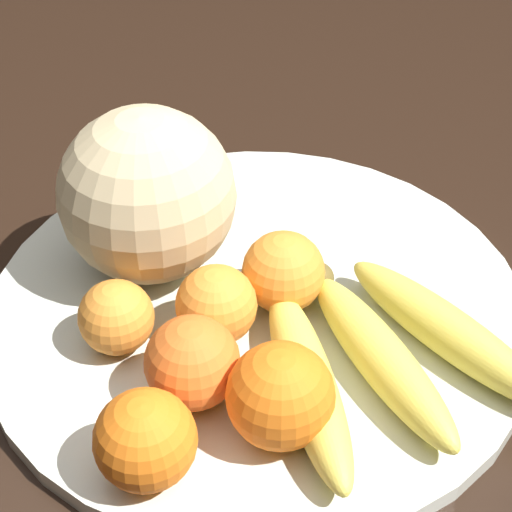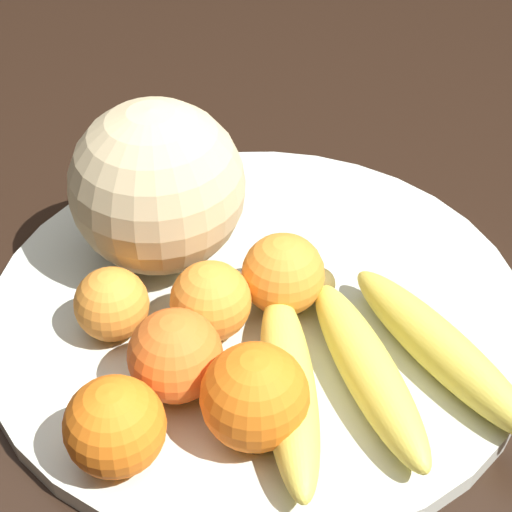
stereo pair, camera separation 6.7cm
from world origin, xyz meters
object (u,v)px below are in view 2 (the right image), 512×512
Objects in this scene: fruit_bowl at (256,308)px; orange_front_right at (283,274)px; melon at (157,187)px; orange_mid_center at (115,427)px; orange_top_small at (211,301)px; kitchen_table at (252,349)px; banana_bunch at (366,366)px; orange_back_right at (112,304)px; produce_tag at (194,352)px; orange_back_left at (255,397)px; orange_front_left at (175,356)px.

orange_front_right is (0.01, 0.02, 0.04)m from fruit_bowl.
orange_mid_center is (0.21, -0.04, -0.04)m from melon.
orange_mid_center is 0.14m from orange_top_small.
kitchen_table is 0.15m from orange_front_right.
orange_mid_center reaches higher than banana_bunch.
banana_bunch is 3.74× the size of orange_back_right.
orange_top_small is at bearing -133.70° from banana_bunch.
produce_tag is (-0.09, 0.06, -0.03)m from orange_mid_center.
fruit_bowl is at bearing 46.47° from melon.
melon is 2.12× the size of orange_mid_center.
produce_tag is at bearing -34.04° from orange_top_small.
orange_back_left is (0.03, -0.09, 0.02)m from banana_bunch.
kitchen_table is 0.20m from orange_front_left.
fruit_bowl is 6.42× the size of orange_front_left.
orange_back_left is (-0.01, 0.09, 0.00)m from orange_mid_center.
orange_front_right reaches higher than orange_back_right.
orange_back_left is (0.18, -0.02, 0.14)m from kitchen_table.
fruit_bowl is 0.19m from orange_mid_center.
orange_mid_center reaches higher than produce_tag.
kitchen_table is 0.11m from fruit_bowl.
melon is 0.16m from orange_front_left.
melon reaches higher than fruit_bowl.
banana_bunch is 0.19m from orange_mid_center.
orange_top_small reaches higher than kitchen_table.
melon is at bearing 169.95° from orange_mid_center.
melon is 0.21m from orange_back_left.
kitchen_table is at bearing -159.53° from orange_front_right.
melon is at bearing 155.12° from orange_back_right.
produce_tag is (-0.03, 0.01, -0.03)m from orange_front_left.
fruit_bowl is at bearing 127.41° from produce_tag.
orange_top_small is at bearing -28.18° from kitchen_table.
orange_front_left is at bearing 1.85° from melon.
kitchen_table is at bearing 151.98° from orange_front_left.
kitchen_table is 22.74× the size of orange_front_left.
orange_front_right is at bearing 115.28° from produce_tag.
kitchen_table is at bearing -165.91° from banana_bunch.
orange_back_left is 0.10m from produce_tag.
orange_mid_center reaches higher than fruit_bowl.
orange_back_left is 0.15m from orange_back_right.
produce_tag is at bearing -154.59° from orange_back_left.
banana_bunch is (0.10, 0.07, 0.03)m from fruit_bowl.
orange_mid_center is (0.06, -0.04, -0.00)m from orange_front_left.
kitchen_table is at bearing 151.82° from orange_top_small.
orange_front_left is (0.08, -0.07, 0.04)m from fruit_bowl.
orange_mid_center is 0.10m from orange_back_left.
orange_mid_center is 0.12m from orange_back_right.
kitchen_table is 0.23m from orange_back_left.
orange_front_left is (0.15, 0.00, -0.04)m from melon.
orange_front_right is (0.05, 0.02, 0.14)m from kitchen_table.
produce_tag is (0.05, -0.05, 0.01)m from fruit_bowl.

